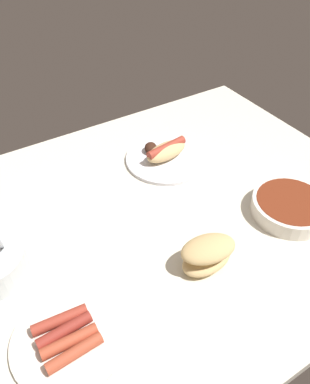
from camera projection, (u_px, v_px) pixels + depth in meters
ground_plane at (151, 221)px, 93.84cm from camera, size 120.00×90.00×3.00cm
bread_stack at (207, 254)px, 79.84cm from camera, size 13.15×9.35×7.20cm
plate_hotdog_assembled at (166, 155)px, 108.78cm from camera, size 23.23×23.23×5.61cm
bowl_chili at (290, 206)px, 92.44cm from camera, size 18.67×18.67×4.10cm
plate_sausages at (68, 339)px, 68.69cm from camera, size 20.81×20.81×3.19cm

